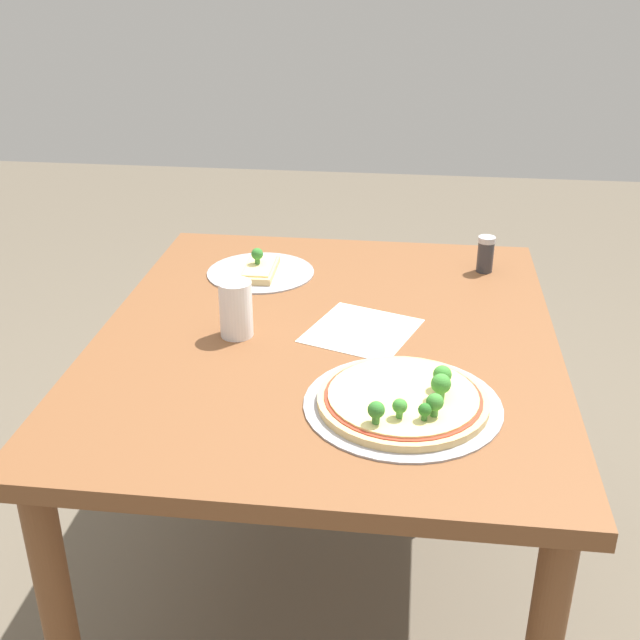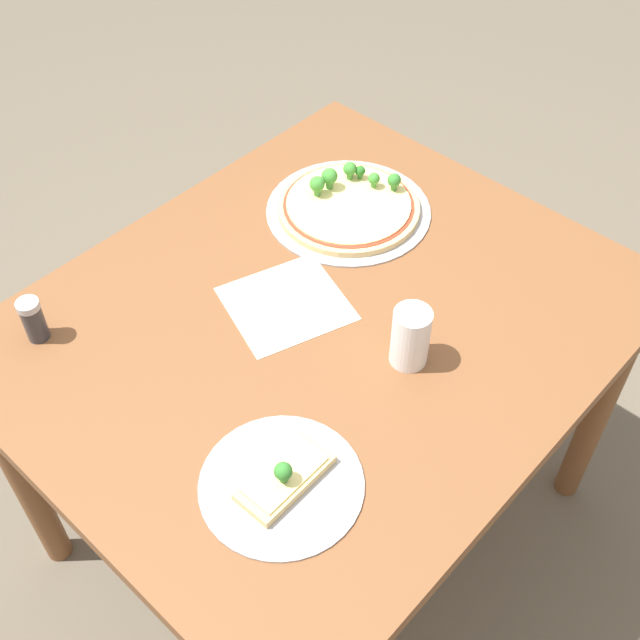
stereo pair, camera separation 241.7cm
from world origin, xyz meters
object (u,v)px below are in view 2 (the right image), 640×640
dining_table (321,351)px  pizza_tray_slice (283,481)px  drinking_cup (410,337)px  condiment_shaker (33,320)px  pizza_tray_whole (348,205)px

dining_table → pizza_tray_slice: (-0.30, -0.20, 0.11)m
drinking_cup → condiment_shaker: (-0.42, 0.53, -0.01)m
dining_table → pizza_tray_whole: size_ratio=3.23×
dining_table → pizza_tray_slice: bearing=-146.7°
condiment_shaker → pizza_tray_slice: bearing=-81.4°
dining_table → condiment_shaker: condiment_shaker is taller
pizza_tray_slice → condiment_shaker: (-0.08, 0.55, 0.04)m
condiment_shaker → dining_table: bearing=-42.1°
pizza_tray_slice → drinking_cup: drinking_cup is taller
condiment_shaker → drinking_cup: bearing=-51.8°
dining_table → condiment_shaker: size_ratio=12.65×
dining_table → pizza_tray_whole: pizza_tray_whole is taller
drinking_cup → pizza_tray_slice: bearing=-177.3°
pizza_tray_whole → pizza_tray_slice: bearing=-147.3°
dining_table → condiment_shaker: (-0.38, 0.35, 0.14)m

